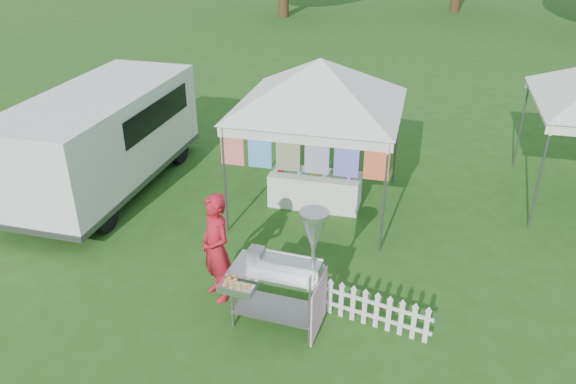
# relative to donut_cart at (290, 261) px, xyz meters

# --- Properties ---
(ground) EXTENTS (120.00, 120.00, 0.00)m
(ground) POSITION_rel_donut_cart_xyz_m (-0.35, 0.23, -1.13)
(ground) COLOR #284C15
(ground) RESTS_ON ground
(canopy_main) EXTENTS (4.24, 4.24, 3.45)m
(canopy_main) POSITION_rel_donut_cart_xyz_m (-0.35, 3.73, 1.85)
(canopy_main) COLOR #59595E
(canopy_main) RESTS_ON ground
(donut_cart) EXTENTS (1.44, 0.89, 1.93)m
(donut_cart) POSITION_rel_donut_cart_xyz_m (0.00, 0.00, 0.00)
(donut_cart) COLOR gray
(donut_cart) RESTS_ON ground
(vendor) EXTENTS (0.76, 0.74, 1.76)m
(vendor) POSITION_rel_donut_cart_xyz_m (-1.24, 0.42, -0.25)
(vendor) COLOR #AE1523
(vendor) RESTS_ON ground
(cargo_van) EXTENTS (2.12, 5.12, 2.11)m
(cargo_van) POSITION_rel_donut_cart_xyz_m (-4.85, 3.53, 0.00)
(cargo_van) COLOR white
(cargo_van) RESTS_ON ground
(picket_fence) EXTENTS (1.76, 0.41, 0.56)m
(picket_fence) POSITION_rel_donut_cart_xyz_m (1.13, 0.29, -0.85)
(picket_fence) COLOR white
(picket_fence) RESTS_ON ground
(display_table) EXTENTS (1.80, 0.70, 0.69)m
(display_table) POSITION_rel_donut_cart_xyz_m (-0.39, 3.72, -0.79)
(display_table) COLOR white
(display_table) RESTS_ON ground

